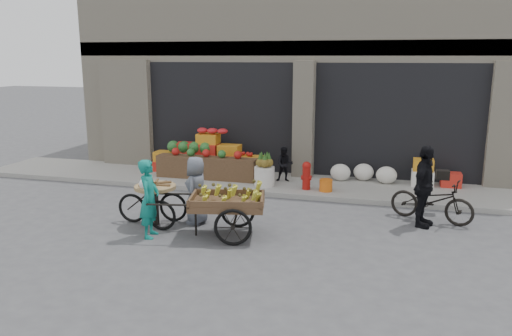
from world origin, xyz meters
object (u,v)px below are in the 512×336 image
(tricycle_cart, at_px, (155,198))
(vendor_grey, at_px, (196,190))
(cyclist, at_px, (424,187))
(banana_cart, at_px, (224,200))
(bicycle, at_px, (432,200))
(fire_hydrant, at_px, (306,174))
(vendor_woman, at_px, (149,199))
(orange_bucket, at_px, (326,185))
(seated_person, at_px, (285,164))
(pineapple_bin, at_px, (264,176))

(tricycle_cart, distance_m, vendor_grey, 0.85)
(cyclist, bearing_deg, banana_cart, 132.57)
(bicycle, bearing_deg, fire_hydrant, 83.34)
(vendor_grey, bearing_deg, fire_hydrant, 146.66)
(fire_hydrant, bearing_deg, vendor_woman, -121.82)
(orange_bucket, xyz_separation_m, banana_cart, (-1.49, -3.35, 0.45))
(vendor_grey, relative_size, cyclist, 0.84)
(vendor_woman, height_order, bicycle, vendor_woman)
(orange_bucket, distance_m, vendor_grey, 3.62)
(vendor_grey, bearing_deg, banana_cart, 53.67)
(fire_hydrant, distance_m, seated_person, 0.96)
(orange_bucket, bearing_deg, tricycle_cart, -134.79)
(vendor_woman, height_order, cyclist, cyclist)
(tricycle_cart, bearing_deg, orange_bucket, 44.95)
(orange_bucket, bearing_deg, vendor_grey, -129.87)
(banana_cart, height_order, bicycle, banana_cart)
(fire_hydrant, relative_size, banana_cart, 0.28)
(fire_hydrant, relative_size, tricycle_cart, 0.50)
(pineapple_bin, distance_m, seated_person, 0.75)
(tricycle_cart, relative_size, bicycle, 0.83)
(vendor_woman, bearing_deg, fire_hydrant, -41.87)
(vendor_woman, bearing_deg, bicycle, -75.31)
(banana_cart, bearing_deg, orange_bucket, 53.61)
(pineapple_bin, bearing_deg, tricycle_cart, -114.73)
(tricycle_cart, bearing_deg, vendor_woman, -72.30)
(fire_hydrant, distance_m, vendor_woman, 4.48)
(tricycle_cart, bearing_deg, cyclist, 14.25)
(fire_hydrant, bearing_deg, seated_person, 137.12)
(fire_hydrant, bearing_deg, tricycle_cart, -129.28)
(banana_cart, relative_size, vendor_grey, 1.79)
(vendor_woman, bearing_deg, vendor_grey, -39.21)
(tricycle_cart, xyz_separation_m, vendor_grey, (0.77, 0.33, 0.14))
(orange_bucket, height_order, banana_cart, banana_cart)
(bicycle, bearing_deg, tricycle_cart, 126.78)
(vendor_grey, bearing_deg, seated_person, 161.66)
(orange_bucket, height_order, seated_person, seated_person)
(banana_cart, bearing_deg, tricycle_cart, 158.59)
(cyclist, bearing_deg, bicycle, -7.66)
(tricycle_cart, xyz_separation_m, cyclist, (5.26, 1.36, 0.27))
(seated_person, distance_m, tricycle_cart, 4.23)
(seated_person, distance_m, cyclist, 4.18)
(seated_person, relative_size, tricycle_cart, 0.65)
(banana_cart, relative_size, tricycle_cart, 1.77)
(vendor_woman, bearing_deg, pineapple_bin, -28.14)
(orange_bucket, xyz_separation_m, tricycle_cart, (-3.07, -3.09, 0.30))
(vendor_woman, distance_m, cyclist, 5.44)
(tricycle_cart, height_order, cyclist, cyclist)
(pineapple_bin, xyz_separation_m, bicycle, (3.99, -1.43, 0.08))
(seated_person, bearing_deg, cyclist, -45.67)
(pineapple_bin, height_order, vendor_grey, vendor_grey)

